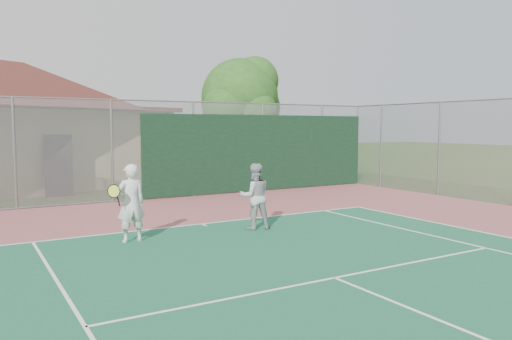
{
  "coord_description": "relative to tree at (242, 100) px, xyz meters",
  "views": [
    {
      "loc": [
        -5.38,
        -0.08,
        2.6
      ],
      "look_at": [
        1.1,
        10.91,
        1.48
      ],
      "focal_mm": 35.0,
      "sensor_mm": 36.0,
      "label": 1
    }
  ],
  "objects": [
    {
      "name": "player_white_front",
      "position": [
        -7.81,
        -9.01,
        -2.9
      ],
      "size": [
        0.92,
        0.66,
        1.75
      ],
      "rotation": [
        0.0,
        0.0,
        3.17
      ],
      "color": "silver",
      "rests_on": "ground"
    },
    {
      "name": "side_fence_right",
      "position": [
        4.39,
        -7.33,
        -2.03
      ],
      "size": [
        0.08,
        9.0,
        3.5
      ],
      "color": "gray",
      "rests_on": "ground"
    },
    {
      "name": "tree",
      "position": [
        0.0,
        0.0,
        0.0
      ],
      "size": [
        4.13,
        3.91,
        5.75
      ],
      "color": "#382314",
      "rests_on": "ground"
    },
    {
      "name": "player_grey_back",
      "position": [
        -4.72,
        -9.2,
        -2.95
      ],
      "size": [
        0.93,
        0.8,
        1.66
      ],
      "rotation": [
        0.0,
        0.0,
        2.9
      ],
      "color": "#A9ACAE",
      "rests_on": "ground"
    },
    {
      "name": "back_fence",
      "position": [
        -3.51,
        -2.85,
        -2.11
      ],
      "size": [
        20.08,
        0.11,
        3.53
      ],
      "color": "gray",
      "rests_on": "ground"
    }
  ]
}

